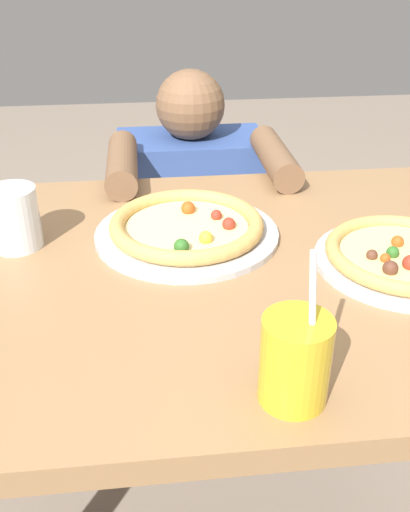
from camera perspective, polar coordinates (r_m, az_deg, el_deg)
name	(u,v)px	position (r m, az deg, el deg)	size (l,w,h in m)	color
dining_table	(193,322)	(1.05, -1.20, -6.60)	(1.17, 0.82, 0.75)	#936D47
pizza_near	(403,256)	(1.03, 19.07, -0.03)	(0.30, 0.30, 0.04)	#B7B7BC
pizza_far	(189,228)	(1.07, -1.62, 2.82)	(0.34, 0.34, 0.04)	#B7B7BC
drink_cup_colored	(295,360)	(0.70, 8.93, -10.14)	(0.09, 0.09, 0.20)	gold
water_cup_clear	(14,217)	(1.08, -18.40, 3.66)	(0.09, 0.09, 0.11)	silver
diner_seated	(192,251)	(1.71, -1.26, 0.46)	(0.43, 0.53, 0.94)	#333847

